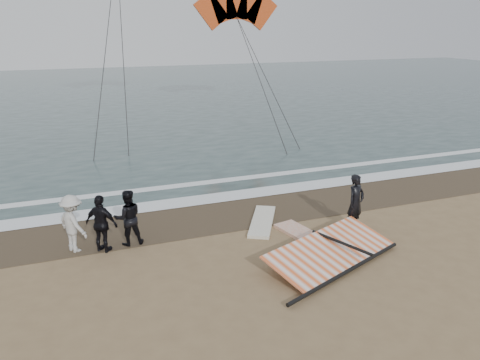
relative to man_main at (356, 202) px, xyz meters
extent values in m
plane|color=#8C704C|center=(-1.86, -2.06, -0.83)|extent=(120.00, 120.00, 0.00)
cube|color=#233838|center=(-1.86, 30.94, -0.82)|extent=(120.00, 54.00, 0.02)
cube|color=#4C3D2B|center=(-1.86, 2.44, -0.83)|extent=(120.00, 2.80, 0.01)
cube|color=white|center=(-1.86, 3.84, -0.81)|extent=(120.00, 0.90, 0.01)
cube|color=white|center=(-1.86, 5.54, -0.81)|extent=(120.00, 0.45, 0.01)
imported|color=black|center=(0.00, 0.00, 0.00)|extent=(0.70, 0.57, 1.67)
cube|color=silver|center=(-1.56, -0.15, -0.79)|extent=(1.17, 2.48, 0.10)
cube|color=silver|center=(-2.32, 1.36, -0.78)|extent=(1.66, 2.32, 0.10)
imported|color=black|center=(-6.28, 1.33, -0.05)|extent=(0.77, 0.60, 1.56)
imported|color=black|center=(-6.98, 1.13, -0.05)|extent=(0.96, 0.88, 1.57)
imported|color=beige|center=(-7.68, 1.43, -0.05)|extent=(1.01, 1.16, 1.56)
cube|color=black|center=(-1.86, -0.85, -0.78)|extent=(2.56, 1.48, 0.10)
cube|color=orange|center=(-1.66, -1.45, -0.53)|extent=(3.94, 2.67, 0.39)
cylinder|color=black|center=(-1.66, -2.23, -0.72)|extent=(4.00, 1.65, 0.10)
cylinder|color=black|center=(-1.36, -1.45, -0.38)|extent=(0.75, 1.74, 0.08)
cylinder|color=#262626|center=(2.78, 14.05, 2.30)|extent=(0.04, 0.04, 13.66)
cylinder|color=#262626|center=(3.27, 14.36, 2.30)|extent=(0.04, 0.04, 13.00)
cylinder|color=#262626|center=(-5.15, 14.85, 4.17)|extent=(0.04, 0.04, 14.10)
cylinder|color=#262626|center=(-4.37, 14.99, 4.17)|extent=(0.04, 0.04, 13.67)
camera|label=1|loc=(-7.56, -10.56, 4.87)|focal=35.00mm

